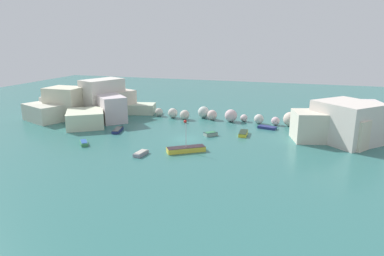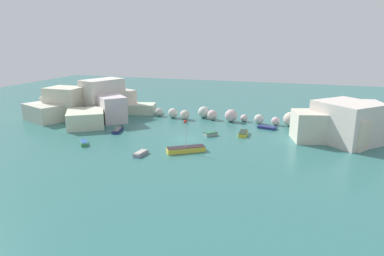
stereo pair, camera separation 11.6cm
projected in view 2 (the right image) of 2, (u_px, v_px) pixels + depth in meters
cove_water at (186, 139)px, 57.72m from camera, size 160.00×160.00×0.00m
cliff_headland_left at (88, 105)px, 72.29m from camera, size 24.29×21.62×7.92m
cliff_headland_right at (345, 123)px, 58.34m from camera, size 16.64×20.55×6.64m
rock_breakwater at (228, 116)px, 69.66m from camera, size 29.90×5.02×2.76m
channel_buoy at (185, 121)px, 68.31m from camera, size 0.65×0.65×0.65m
moored_boat_0 at (210, 134)px, 59.60m from camera, size 2.48×2.50×0.63m
moored_boat_1 at (141, 153)px, 49.77m from camera, size 1.43×2.75×0.56m
moored_boat_2 at (118, 130)px, 62.19m from camera, size 2.01×3.92×0.56m
moored_boat_3 at (243, 133)px, 59.89m from camera, size 1.49×3.56×0.64m
moored_boat_4 at (84, 143)px, 54.70m from camera, size 2.60×2.80×0.58m
moored_boat_5 at (186, 149)px, 51.17m from camera, size 5.69×4.56×4.51m
moored_boat_6 at (267, 127)px, 64.13m from camera, size 3.60×2.25×0.47m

